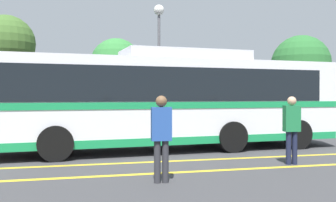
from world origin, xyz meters
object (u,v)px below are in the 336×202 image
parked_car_1 (17,123)px  tree_2 (6,44)px  pedestrian_1 (161,133)px  pedestrian_2 (292,125)px  street_lamp (159,38)px  tree_0 (116,65)px  transit_bus (168,99)px  tree_1 (301,65)px  parked_car_2 (135,120)px

parked_car_1 → tree_2: 5.58m
pedestrian_1 → pedestrian_2: (3.86, 1.29, -0.02)m
parked_car_1 → pedestrian_2: 11.40m
street_lamp → tree_0: bearing=120.1°
transit_bus → tree_2: (-6.32, 8.78, 2.75)m
tree_2 → tree_1: bearing=2.9°
pedestrian_2 → transit_bus: bearing=-48.5°
street_lamp → transit_bus: bearing=-100.3°
parked_car_1 → tree_2: bearing=14.3°
transit_bus → tree_0: (-0.57, 9.86, 1.89)m
parked_car_2 → tree_0: tree_0 is taller
pedestrian_1 → street_lamp: street_lamp is taller
transit_bus → parked_car_1: size_ratio=3.00×
transit_bus → tree_1: (11.29, 9.67, 2.09)m
parked_car_1 → transit_bus: bearing=-131.5°
parked_car_1 → tree_0: 7.54m
transit_bus → pedestrian_2: 4.33m
pedestrian_1 → tree_1: (12.66, 14.43, 2.76)m
tree_0 → parked_car_2: bearing=-87.1°
tree_1 → transit_bus: bearing=-139.4°
pedestrian_2 → tree_0: size_ratio=0.35×
pedestrian_2 → parked_car_2: bearing=-65.3°
transit_bus → parked_car_1: 7.26m
parked_car_2 → street_lamp: size_ratio=0.72×
parked_car_2 → pedestrian_1: bearing=-6.9°
pedestrian_1 → tree_2: bearing=114.7°
parked_car_1 → parked_car_2: (5.02, -0.02, 0.05)m
tree_0 → tree_1: bearing=-0.9°
pedestrian_1 → pedestrian_2: bearing=23.1°
pedestrian_2 → street_lamp: street_lamp is taller
pedestrian_1 → tree_1: bearing=53.4°
street_lamp → tree_0: size_ratio=1.26×
pedestrian_2 → tree_2: (-8.81, 12.26, 3.43)m
street_lamp → pedestrian_1: bearing=-102.7°
parked_car_1 → pedestrian_2: bearing=-136.1°
parked_car_1 → pedestrian_2: pedestrian_2 is taller
pedestrian_1 → tree_2: size_ratio=0.31×
pedestrian_2 → parked_car_1: bearing=-40.7°
tree_1 → tree_2: tree_2 is taller
pedestrian_1 → tree_2: 14.82m
pedestrian_1 → street_lamp: 12.37m
street_lamp → tree_2: street_lamp is taller
street_lamp → tree_1: (10.06, 2.92, -0.96)m
parked_car_1 → street_lamp: bearing=-73.1°
parked_car_1 → pedestrian_1: pedestrian_1 is taller
tree_0 → tree_1: size_ratio=0.90×
tree_1 → tree_2: (-17.61, -0.89, 0.65)m
parked_car_2 → tree_1: (11.61, 4.89, 3.08)m
pedestrian_1 → tree_2: (-4.95, 13.54, 3.41)m
parked_car_1 → pedestrian_1: bearing=-157.0°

